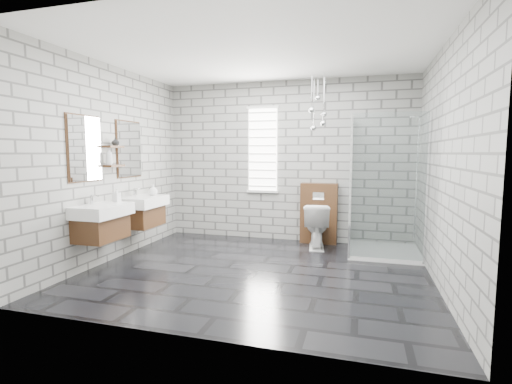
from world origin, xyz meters
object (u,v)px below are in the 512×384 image
at_px(vanity_right, 141,203).
at_px(shower_enclosure, 378,221).
at_px(cistern_panel, 319,213).
at_px(toilet, 316,225).
at_px(vanity_left, 100,212).

xyz_separation_m(vanity_right, shower_enclosure, (3.41, 0.80, -0.25)).
bearing_deg(vanity_right, cistern_panel, 27.76).
height_order(cistern_panel, shower_enclosure, shower_enclosure).
xyz_separation_m(vanity_right, cistern_panel, (2.49, 1.31, -0.26)).
bearing_deg(cistern_panel, toilet, -90.00).
relative_size(cistern_panel, toilet, 1.41).
distance_m(vanity_right, toilet, 2.72).
bearing_deg(cistern_panel, vanity_left, -138.15).
height_order(vanity_left, shower_enclosure, shower_enclosure).
xyz_separation_m(vanity_right, toilet, (2.49, 1.00, -0.40)).
bearing_deg(vanity_left, shower_enclosure, 26.74).
relative_size(vanity_right, shower_enclosure, 0.77).
distance_m(vanity_left, vanity_right, 0.92).
bearing_deg(vanity_left, cistern_panel, 41.85).
height_order(vanity_right, shower_enclosure, shower_enclosure).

